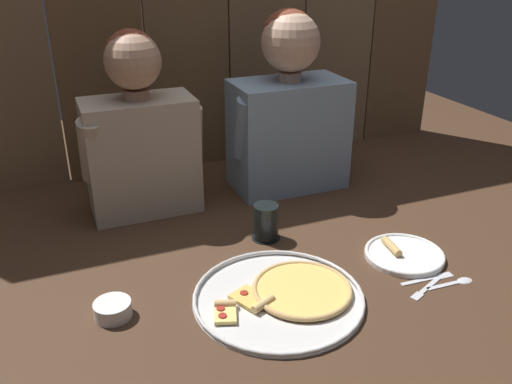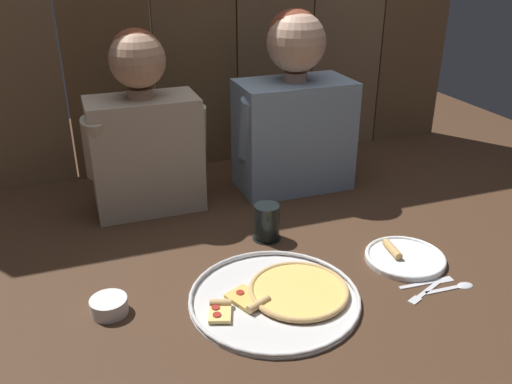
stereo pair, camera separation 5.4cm
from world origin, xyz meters
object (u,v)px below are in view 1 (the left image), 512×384
Objects in this scene: drinking_glass at (266,222)px; dipping_bowl at (113,309)px; dinner_plate at (404,254)px; pizza_tray at (285,295)px; diner_left at (140,132)px; diner_right at (289,109)px.

drinking_glass reaches higher than dipping_bowl.
dinner_plate is at bearing -2.97° from dipping_bowl.
dipping_bowl is (-0.41, 0.09, 0.01)m from pizza_tray.
dipping_bowl is at bearing -109.68° from diner_left.
diner_right reaches higher than dipping_bowl.
drinking_glass is at bearing -124.27° from diner_right.
dinner_plate is 0.88m from diner_left.
dinner_plate is 0.40m from drinking_glass.
drinking_glass is at bearing 75.97° from pizza_tray.
diner_right is (-0.09, 0.58, 0.27)m from dinner_plate.
diner_left is (-0.29, 0.33, 0.21)m from drinking_glass.
diner_right is at bearing 64.42° from pizza_tray.
drinking_glass is (-0.32, 0.25, 0.04)m from dinner_plate.
diner_right is at bearing 0.12° from diner_left.
pizza_tray is 0.69× the size of diner_right.
dipping_bowl is at bearing -156.91° from drinking_glass.
dinner_plate is at bearing -43.56° from diner_left.
drinking_glass is (0.07, 0.29, 0.04)m from pizza_tray.
dinner_plate is 0.38× the size of diner_left.
dipping_bowl is 0.15× the size of diner_left.
diner_right is at bearing 98.96° from dinner_plate.
diner_right reaches higher than drinking_glass.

